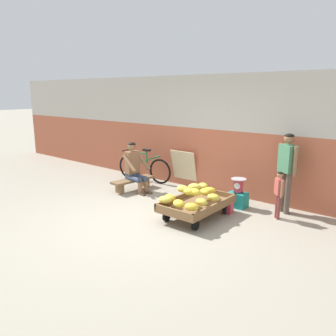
{
  "coord_description": "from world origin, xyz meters",
  "views": [
    {
      "loc": [
        3.94,
        -3.96,
        2.28
      ],
      "look_at": [
        -0.33,
        1.18,
        0.75
      ],
      "focal_mm": 35.69,
      "sensor_mm": 36.0,
      "label": 1
    }
  ],
  "objects_px": {
    "sign_board": "(184,168)",
    "customer_adult": "(287,164)",
    "banana_cart": "(197,205)",
    "vendor_seated": "(135,167)",
    "bicycle_near_left": "(144,168)",
    "shopping_bag": "(228,207)",
    "weighing_scale": "(238,185)",
    "plastic_crate": "(238,200)",
    "customer_child": "(279,190)",
    "low_bench": "(133,182)"
  },
  "relations": [
    {
      "from": "customer_adult",
      "to": "plastic_crate",
      "type": "bearing_deg",
      "value": -160.58
    },
    {
      "from": "sign_board",
      "to": "plastic_crate",
      "type": "bearing_deg",
      "value": -17.35
    },
    {
      "from": "vendor_seated",
      "to": "shopping_bag",
      "type": "height_order",
      "value": "vendor_seated"
    },
    {
      "from": "banana_cart",
      "to": "low_bench",
      "type": "bearing_deg",
      "value": 167.19
    },
    {
      "from": "banana_cart",
      "to": "customer_child",
      "type": "xyz_separation_m",
      "value": [
        1.17,
        0.9,
        0.31
      ]
    },
    {
      "from": "customer_child",
      "to": "low_bench",
      "type": "bearing_deg",
      "value": -173.3
    },
    {
      "from": "bicycle_near_left",
      "to": "customer_child",
      "type": "distance_m",
      "value": 3.75
    },
    {
      "from": "bicycle_near_left",
      "to": "sign_board",
      "type": "bearing_deg",
      "value": 15.41
    },
    {
      "from": "banana_cart",
      "to": "customer_adult",
      "type": "height_order",
      "value": "customer_adult"
    },
    {
      "from": "banana_cart",
      "to": "vendor_seated",
      "type": "xyz_separation_m",
      "value": [
        -2.11,
        0.49,
        0.33
      ]
    },
    {
      "from": "plastic_crate",
      "to": "banana_cart",
      "type": "bearing_deg",
      "value": -106.99
    },
    {
      "from": "plastic_crate",
      "to": "shopping_bag",
      "type": "distance_m",
      "value": 0.44
    },
    {
      "from": "vendor_seated",
      "to": "customer_child",
      "type": "xyz_separation_m",
      "value": [
        3.28,
        0.41,
        -0.02
      ]
    },
    {
      "from": "sign_board",
      "to": "weighing_scale",
      "type": "bearing_deg",
      "value": -17.39
    },
    {
      "from": "vendor_seated",
      "to": "low_bench",
      "type": "bearing_deg",
      "value": 171.63
    },
    {
      "from": "banana_cart",
      "to": "sign_board",
      "type": "bearing_deg",
      "value": 133.48
    },
    {
      "from": "weighing_scale",
      "to": "bicycle_near_left",
      "type": "xyz_separation_m",
      "value": [
        -2.87,
        0.26,
        -0.1
      ]
    },
    {
      "from": "customer_child",
      "to": "plastic_crate",
      "type": "bearing_deg",
      "value": 173.09
    },
    {
      "from": "banana_cart",
      "to": "customer_child",
      "type": "height_order",
      "value": "customer_child"
    },
    {
      "from": "sign_board",
      "to": "customer_adult",
      "type": "relative_size",
      "value": 0.58
    },
    {
      "from": "weighing_scale",
      "to": "customer_child",
      "type": "distance_m",
      "value": 0.88
    },
    {
      "from": "banana_cart",
      "to": "bicycle_near_left",
      "type": "relative_size",
      "value": 0.87
    },
    {
      "from": "low_bench",
      "to": "bicycle_near_left",
      "type": "bearing_deg",
      "value": 115.54
    },
    {
      "from": "banana_cart",
      "to": "sign_board",
      "type": "relative_size",
      "value": 1.64
    },
    {
      "from": "low_bench",
      "to": "sign_board",
      "type": "distance_m",
      "value": 1.3
    },
    {
      "from": "banana_cart",
      "to": "customer_child",
      "type": "bearing_deg",
      "value": 37.42
    },
    {
      "from": "customer_adult",
      "to": "shopping_bag",
      "type": "distance_m",
      "value": 1.37
    },
    {
      "from": "banana_cart",
      "to": "plastic_crate",
      "type": "distance_m",
      "value": 1.05
    },
    {
      "from": "weighing_scale",
      "to": "bicycle_near_left",
      "type": "relative_size",
      "value": 0.18
    },
    {
      "from": "low_bench",
      "to": "bicycle_near_left",
      "type": "relative_size",
      "value": 0.68
    },
    {
      "from": "plastic_crate",
      "to": "customer_child",
      "type": "relative_size",
      "value": 0.41
    },
    {
      "from": "banana_cart",
      "to": "shopping_bag",
      "type": "xyz_separation_m",
      "value": [
        0.33,
        0.56,
        -0.12
      ]
    },
    {
      "from": "banana_cart",
      "to": "weighing_scale",
      "type": "distance_m",
      "value": 1.07
    },
    {
      "from": "customer_child",
      "to": "weighing_scale",
      "type": "bearing_deg",
      "value": 173.16
    },
    {
      "from": "shopping_bag",
      "to": "weighing_scale",
      "type": "bearing_deg",
      "value": 93.5
    },
    {
      "from": "weighing_scale",
      "to": "shopping_bag",
      "type": "height_order",
      "value": "weighing_scale"
    },
    {
      "from": "vendor_seated",
      "to": "shopping_bag",
      "type": "xyz_separation_m",
      "value": [
        2.44,
        0.07,
        -0.45
      ]
    },
    {
      "from": "vendor_seated",
      "to": "shopping_bag",
      "type": "distance_m",
      "value": 2.48
    },
    {
      "from": "bicycle_near_left",
      "to": "sign_board",
      "type": "relative_size",
      "value": 1.87
    },
    {
      "from": "low_bench",
      "to": "customer_adult",
      "type": "height_order",
      "value": "customer_adult"
    },
    {
      "from": "shopping_bag",
      "to": "plastic_crate",
      "type": "bearing_deg",
      "value": 93.49
    },
    {
      "from": "banana_cart",
      "to": "customer_adult",
      "type": "xyz_separation_m",
      "value": [
        1.14,
        1.29,
        0.71
      ]
    },
    {
      "from": "banana_cart",
      "to": "sign_board",
      "type": "xyz_separation_m",
      "value": [
        -1.48,
        1.56,
        0.2
      ]
    },
    {
      "from": "vendor_seated",
      "to": "customer_adult",
      "type": "distance_m",
      "value": 3.37
    },
    {
      "from": "banana_cart",
      "to": "weighing_scale",
      "type": "xyz_separation_m",
      "value": [
        0.31,
        1.0,
        0.21
      ]
    },
    {
      "from": "banana_cart",
      "to": "vendor_seated",
      "type": "distance_m",
      "value": 2.19
    },
    {
      "from": "vendor_seated",
      "to": "bicycle_near_left",
      "type": "height_order",
      "value": "vendor_seated"
    },
    {
      "from": "plastic_crate",
      "to": "bicycle_near_left",
      "type": "distance_m",
      "value": 2.88
    },
    {
      "from": "low_bench",
      "to": "sign_board",
      "type": "relative_size",
      "value": 1.27
    },
    {
      "from": "banana_cart",
      "to": "vendor_seated",
      "type": "height_order",
      "value": "vendor_seated"
    }
  ]
}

